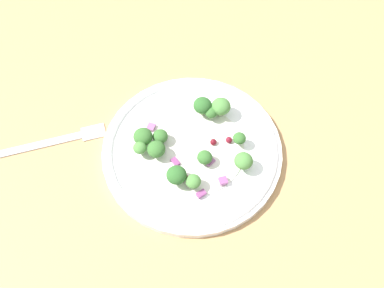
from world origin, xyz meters
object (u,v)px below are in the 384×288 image
(broccoli_floret_1, at_px, (140,148))
(broccoli_floret_0, at_px, (160,136))
(plate, at_px, (192,150))
(fork, at_px, (53,141))
(broccoli_floret_2, at_px, (211,112))

(broccoli_floret_1, bearing_deg, broccoli_floret_0, -157.61)
(plate, relative_size, fork, 1.44)
(plate, relative_size, broccoli_floret_0, 11.68)
(broccoli_floret_0, distance_m, broccoli_floret_1, 0.04)
(plate, bearing_deg, broccoli_floret_1, -8.59)
(fork, bearing_deg, plate, 159.89)
(broccoli_floret_0, height_order, fork, broccoli_floret_0)
(broccoli_floret_2, bearing_deg, broccoli_floret_0, 13.34)
(fork, bearing_deg, broccoli_floret_0, 163.08)
(broccoli_floret_1, bearing_deg, fork, -26.34)
(broccoli_floret_2, xyz_separation_m, fork, (0.24, -0.03, -0.03))
(plate, bearing_deg, broccoli_floret_2, -132.97)
(fork, bearing_deg, broccoli_floret_1, 153.66)
(broccoli_floret_0, xyz_separation_m, broccoli_floret_1, (0.03, 0.01, 0.00))
(broccoli_floret_0, relative_size, broccoli_floret_1, 1.15)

